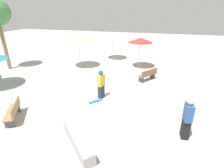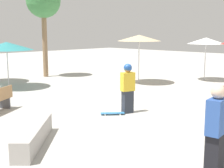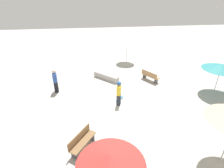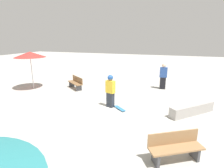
{
  "view_description": "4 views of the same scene",
  "coord_description": "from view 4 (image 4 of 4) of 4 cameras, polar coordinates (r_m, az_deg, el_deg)",
  "views": [
    {
      "loc": [
        -8.66,
        -3.81,
        4.81
      ],
      "look_at": [
        0.12,
        -1.37,
        0.85
      ],
      "focal_mm": 28.0,
      "sensor_mm": 36.0,
      "label": 1
    },
    {
      "loc": [
        -7.88,
        -7.68,
        2.77
      ],
      "look_at": [
        -0.59,
        -0.52,
        1.03
      ],
      "focal_mm": 50.0,
      "sensor_mm": 36.0,
      "label": 2
    },
    {
      "loc": [
        9.53,
        -2.59,
        6.59
      ],
      "look_at": [
        -0.57,
        -1.15,
        1.3
      ],
      "focal_mm": 28.0,
      "sensor_mm": 36.0,
      "label": 3
    },
    {
      "loc": [
        -2.95,
        7.22,
        3.49
      ],
      "look_at": [
        -0.02,
        -1.23,
        1.11
      ],
      "focal_mm": 28.0,
      "sensor_mm": 36.0,
      "label": 4
    }
  ],
  "objects": [
    {
      "name": "shade_umbrella_red",
      "position": [
        13.1,
        -25.24,
        8.69
      ],
      "size": [
        2.06,
        2.06,
        2.58
      ],
      "color": "#B7B7BC",
      "rests_on": "ground_plane"
    },
    {
      "name": "skateboard",
      "position": [
        8.85,
        2.53,
        -7.94
      ],
      "size": [
        0.74,
        0.67,
        0.07
      ],
      "rotation": [
        0.0,
        0.0,
        2.43
      ],
      "color": "teal",
      "rests_on": "ground_plane"
    },
    {
      "name": "bench_far",
      "position": [
        5.67,
        19.92,
        -18.81
      ],
      "size": [
        1.6,
        1.21,
        0.85
      ],
      "rotation": [
        0.0,
        0.0,
        0.54
      ],
      "color": "#47474C",
      "rests_on": "ground_plane"
    },
    {
      "name": "skater_main",
      "position": [
        8.87,
        -0.54,
        -1.95
      ],
      "size": [
        0.51,
        0.38,
        1.7
      ],
      "rotation": [
        0.0,
        0.0,
        2.82
      ],
      "color": "#282D38",
      "rests_on": "ground_plane"
    },
    {
      "name": "ground_plane",
      "position": [
        8.54,
        -2.84,
        -9.22
      ],
      "size": [
        60.0,
        60.0,
        0.0
      ],
      "primitive_type": "plane",
      "color": "#B2AFA8"
    },
    {
      "name": "bystander_watching",
      "position": [
        12.6,
        16.36,
        2.42
      ],
      "size": [
        0.52,
        0.33,
        1.79
      ],
      "rotation": [
        0.0,
        0.0,
        0.12
      ],
      "color": "black",
      "rests_on": "ground_plane"
    },
    {
      "name": "concrete_ledge",
      "position": [
        9.06,
        24.63,
        -7.53
      ],
      "size": [
        2.04,
        2.02,
        0.49
      ],
      "rotation": [
        0.0,
        0.0,
        0.78
      ],
      "color": "#A8A39E",
      "rests_on": "ground_plane"
    },
    {
      "name": "bench_near",
      "position": [
        12.5,
        -11.75,
        0.41
      ],
      "size": [
        1.55,
        1.3,
        0.85
      ],
      "rotation": [
        0.0,
        0.0,
        5.65
      ],
      "color": "#47474C",
      "rests_on": "ground_plane"
    }
  ]
}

